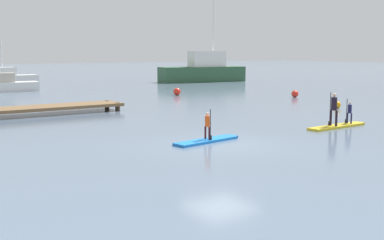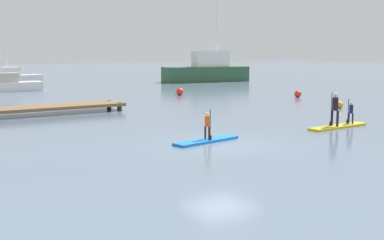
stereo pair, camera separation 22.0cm
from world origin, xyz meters
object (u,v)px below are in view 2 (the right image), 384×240
mooring_buoy_far (298,94)px  paddleboard_far (339,126)px  paddler_child_front (351,112)px  trawler_grey_distant (14,77)px  paddler_child_solo (207,124)px  fishing_boat_green_midground (207,70)px  paddler_adult (335,107)px  mooring_buoy_near (180,92)px  motor_boat_small_navy (5,84)px  paddleboard_near (207,141)px  mooring_buoy_mid (340,105)px

mooring_buoy_far → paddleboard_far: bearing=-128.3°
paddleboard_far → paddler_child_front: paddler_child_front is taller
paddler_child_front → trawler_grey_distant: 41.44m
trawler_grey_distant → mooring_buoy_far: size_ratio=11.27×
paddler_child_solo → fishing_boat_green_midground: bearing=54.8°
paddler_child_solo → paddler_adult: size_ratio=0.78×
paddler_child_solo → mooring_buoy_far: size_ratio=2.26×
paddleboard_far → paddler_adult: bearing=-178.2°
mooring_buoy_far → mooring_buoy_near: bearing=135.6°
paddleboard_far → paddler_child_front: size_ratio=3.11×
mooring_buoy_far → paddler_adult: bearing=-129.3°
mooring_buoy_far → paddler_child_solo: bearing=-145.4°
paddler_adult → mooring_buoy_far: (9.54, 11.67, -0.70)m
paddler_child_solo → paddler_adult: (6.83, -0.39, 0.27)m
fishing_boat_green_midground → trawler_grey_distant: fishing_boat_green_midground is taller
paddler_adult → motor_boat_small_navy: bearing=104.4°
paddler_adult → fishing_boat_green_midground: bearing=64.5°
paddleboard_near → paddleboard_far: (7.17, -0.40, -0.00)m
mooring_buoy_near → mooring_buoy_mid: mooring_buoy_near is taller
motor_boat_small_navy → mooring_buoy_near: motor_boat_small_navy is taller
mooring_buoy_near → mooring_buoy_far: size_ratio=1.12×
paddler_adult → mooring_buoy_far: bearing=50.7°
paddler_child_front → motor_boat_small_navy: motor_boat_small_navy is taller
mooring_buoy_near → motor_boat_small_navy: bearing=132.4°
paddler_adult → fishing_boat_green_midground: (14.83, 31.16, 0.33)m
trawler_grey_distant → motor_boat_small_navy: bearing=-107.2°
paddler_child_solo → motor_boat_small_navy: motor_boat_small_navy is taller
motor_boat_small_navy → mooring_buoy_far: 24.94m
paddleboard_near → mooring_buoy_mid: bearing=19.5°
paddler_child_front → mooring_buoy_mid: paddler_child_front is taller
paddleboard_near → paddler_adult: paddler_adult is taller
paddler_child_front → fishing_boat_green_midground: fishing_boat_green_midground is taller
motor_boat_small_navy → mooring_buoy_mid: size_ratio=14.31×
motor_boat_small_navy → trawler_grey_distant: (3.54, 11.43, 0.01)m
paddler_child_front → mooring_buoy_mid: (5.27, 5.04, -0.47)m
paddleboard_far → mooring_buoy_far: mooring_buoy_far is taller
paddleboard_far → paddler_adult: (-0.33, -0.01, 0.91)m
motor_boat_small_navy → trawler_grey_distant: 11.96m
paddleboard_far → mooring_buoy_far: (9.21, 11.66, 0.21)m
paddler_child_solo → motor_boat_small_navy: bearing=91.6°
paddleboard_far → paddler_adult: paddler_adult is taller
paddler_child_solo → paddler_child_front: 8.04m
paddleboard_near → mooring_buoy_near: size_ratio=5.26×
mooring_buoy_mid → mooring_buoy_far: 7.25m
paddler_child_front → motor_boat_small_navy: size_ratio=0.19×
fishing_boat_green_midground → trawler_grey_distant: 21.43m
paddler_adult → mooring_buoy_far: paddler_adult is taller
paddleboard_near → paddler_child_solo: (-0.00, -0.01, 0.64)m
paddleboard_near → paddler_child_solo: size_ratio=2.60×
paddleboard_near → fishing_boat_green_midground: bearing=54.8°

